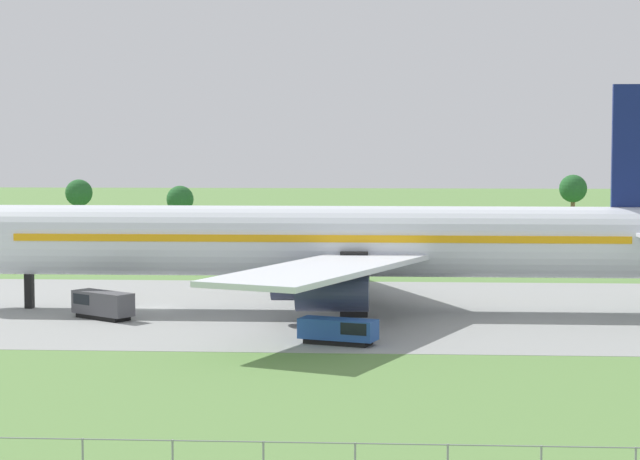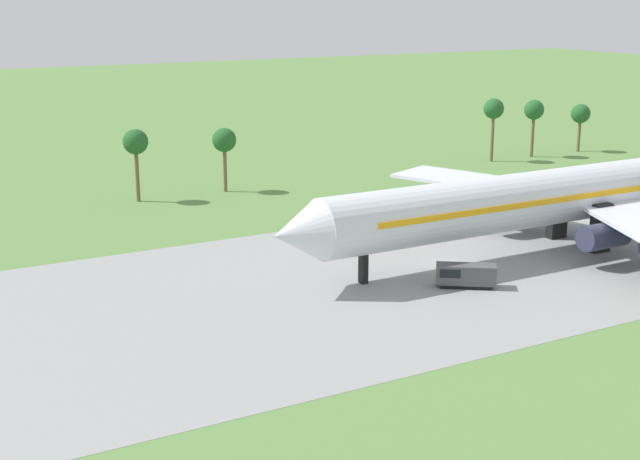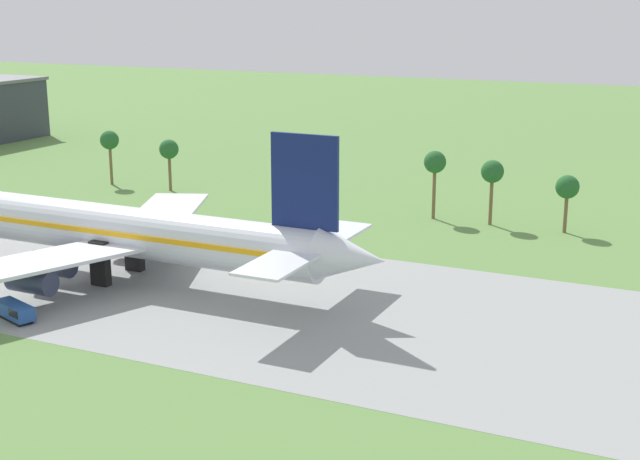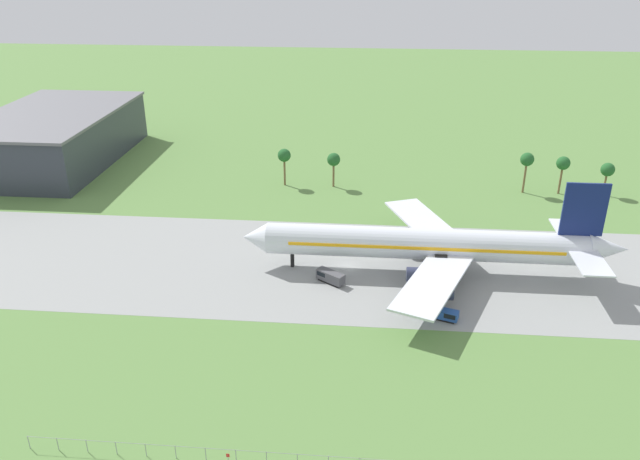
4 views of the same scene
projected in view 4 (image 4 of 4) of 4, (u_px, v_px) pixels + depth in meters
The scene contains 9 objects.
ground_plane at pixel (348, 267), 129.84m from camera, with size 600.00×600.00×0.00m, color #5B8442.
taxiway_strip at pixel (348, 267), 129.84m from camera, with size 320.00×44.00×0.02m.
jet_airliner at pixel (432, 244), 125.39m from camera, with size 76.82×53.94×20.33m.
baggage_tug at pixel (330, 276), 123.60m from camera, with size 6.06×5.09×2.38m.
catering_van at pixel (443, 314), 111.49m from camera, with size 6.21×3.80×1.93m.
perimeter_fence at pixel (328, 460), 79.47m from camera, with size 80.10×0.10×2.10m.
no_stopping_sign at pixel (228, 457), 80.40m from camera, with size 0.44×0.08×1.68m.
terminal_building at pixel (54, 137), 190.12m from camera, with size 36.72×61.20×15.30m.
palm_tree_row at pixel (461, 162), 166.89m from camera, with size 89.68×3.60×11.18m.
Camera 4 is at (4.21, -114.77, 61.36)m, focal length 35.00 mm.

